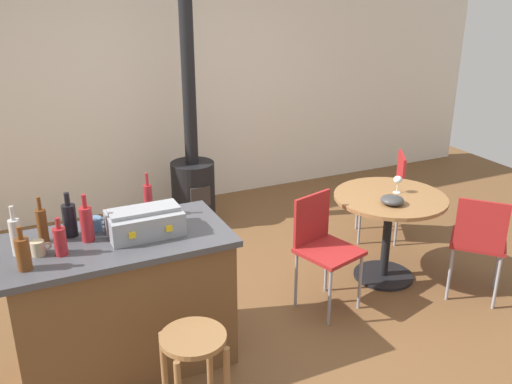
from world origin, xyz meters
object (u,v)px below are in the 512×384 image
at_px(kitchen_island, 124,302).
at_px(cup_1, 38,248).
at_px(folding_chair_near, 323,243).
at_px(folding_chair_left, 386,189).
at_px(wood_stove, 193,173).
at_px(serving_bowl, 392,200).
at_px(bottle_1, 70,219).
at_px(dining_table, 389,216).
at_px(wooden_stool, 194,360).
at_px(bottle_2, 23,253).
at_px(toolbox, 145,222).
at_px(cup_0, 95,224).
at_px(folding_chair_far, 479,239).
at_px(bottle_6, 148,199).
at_px(bottle_4, 87,223).
at_px(bottle_0, 60,241).
at_px(bottle_5, 16,236).
at_px(wine_glass, 398,180).
at_px(bottle_3, 42,225).

xyz_separation_m(kitchen_island, cup_1, (-0.45, -0.03, 0.49)).
distance_m(folding_chair_near, folding_chair_left, 1.39).
relative_size(wood_stove, serving_bowl, 12.51).
height_order(wood_stove, bottle_1, wood_stove).
height_order(kitchen_island, dining_table, kitchen_island).
height_order(dining_table, bottle_1, bottle_1).
height_order(wooden_stool, bottle_2, bottle_2).
bearing_deg(toolbox, cup_0, 146.54).
distance_m(wood_stove, bottle_1, 2.32).
relative_size(folding_chair_near, folding_chair_far, 1.01).
relative_size(kitchen_island, bottle_6, 4.55).
bearing_deg(folding_chair_left, cup_0, -166.68).
xyz_separation_m(wooden_stool, dining_table, (2.00, 0.95, 0.09)).
xyz_separation_m(kitchen_island, wood_stove, (1.14, 1.96, 0.08)).
distance_m(folding_chair_far, cup_1, 3.12).
bearing_deg(toolbox, kitchen_island, 175.78).
bearing_deg(kitchen_island, folding_chair_left, 17.10).
xyz_separation_m(kitchen_island, bottle_6, (0.27, 0.25, 0.56)).
height_order(wood_stove, bottle_4, wood_stove).
distance_m(kitchen_island, bottle_0, 0.64).
xyz_separation_m(bottle_6, cup_0, (-0.37, -0.09, -0.07)).
bearing_deg(bottle_5, wooden_stool, -45.71).
relative_size(bottle_0, bottle_5, 0.77).
height_order(kitchen_island, serving_bowl, kitchen_island).
relative_size(toolbox, bottle_4, 1.50).
bearing_deg(bottle_2, toolbox, 13.31).
relative_size(bottle_4, bottle_5, 1.00).
distance_m(folding_chair_far, wood_stove, 2.76).
bearing_deg(toolbox, wooden_stool, -87.07).
xyz_separation_m(toolbox, cup_1, (-0.62, -0.02, -0.04)).
bearing_deg(wooden_stool, toolbox, 92.93).
xyz_separation_m(kitchen_island, toolbox, (0.17, -0.01, 0.53)).
bearing_deg(wooden_stool, bottle_6, 86.79).
distance_m(kitchen_island, dining_table, 2.22).
bearing_deg(bottle_6, wine_glass, -0.71).
bearing_deg(bottle_0, folding_chair_left, 16.79).
relative_size(folding_chair_left, bottle_6, 2.86).
bearing_deg(dining_table, bottle_3, -178.68).
bearing_deg(wine_glass, folding_chair_near, -168.30).
relative_size(wood_stove, cup_1, 19.78).
bearing_deg(bottle_5, bottle_1, 22.74).
xyz_separation_m(bottle_5, cup_0, (0.45, 0.14, -0.07)).
bearing_deg(dining_table, bottle_1, -179.06).
bearing_deg(bottle_5, kitchen_island, -2.49).
xyz_separation_m(wooden_stool, bottle_6, (0.06, 1.01, 0.55)).
xyz_separation_m(folding_chair_far, folding_chair_left, (0.04, 1.19, -0.02)).
relative_size(folding_chair_far, bottle_3, 3.03).
distance_m(wood_stove, bottle_0, 2.56).
distance_m(bottle_3, serving_bowl, 2.52).
bearing_deg(bottle_3, folding_chair_far, -9.39).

